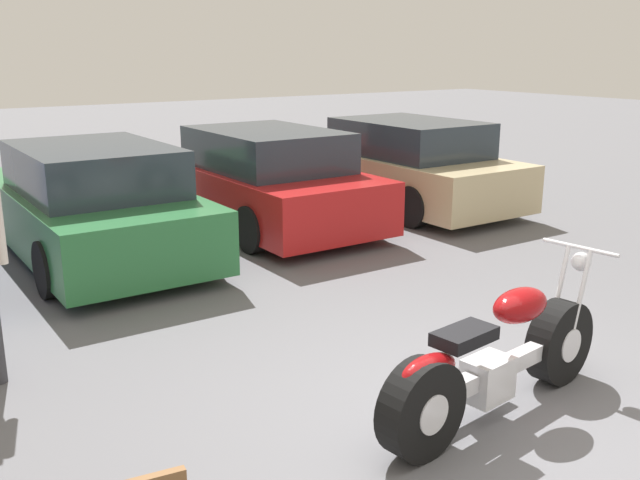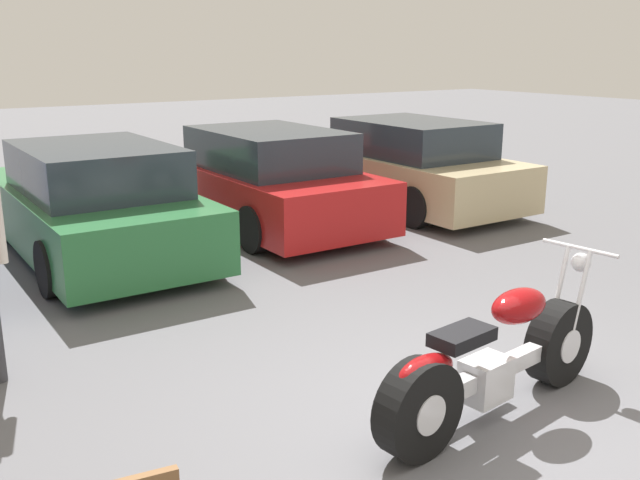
% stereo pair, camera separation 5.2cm
% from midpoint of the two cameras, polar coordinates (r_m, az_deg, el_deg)
% --- Properties ---
extents(ground_plane, '(60.00, 60.00, 0.00)m').
position_cam_midpoint_polar(ground_plane, '(5.20, 12.69, -14.21)').
color(ground_plane, slate).
extents(motorcycle, '(2.27, 0.68, 1.06)m').
position_cam_midpoint_polar(motorcycle, '(5.15, 13.98, -9.52)').
color(motorcycle, black).
rests_on(motorcycle, ground_plane).
extents(parked_car_green, '(1.91, 4.44, 1.40)m').
position_cam_midpoint_polar(parked_car_green, '(9.23, -17.52, 2.77)').
color(parked_car_green, '#286B38').
rests_on(parked_car_green, ground_plane).
extents(parked_car_red, '(1.91, 4.44, 1.40)m').
position_cam_midpoint_polar(parked_car_red, '(10.46, -4.45, 4.82)').
color(parked_car_red, red).
rests_on(parked_car_red, ground_plane).
extents(parked_car_champagne, '(1.91, 4.44, 1.40)m').
position_cam_midpoint_polar(parked_car_champagne, '(11.79, 6.83, 5.93)').
color(parked_car_champagne, '#C6B284').
rests_on(parked_car_champagne, ground_plane).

